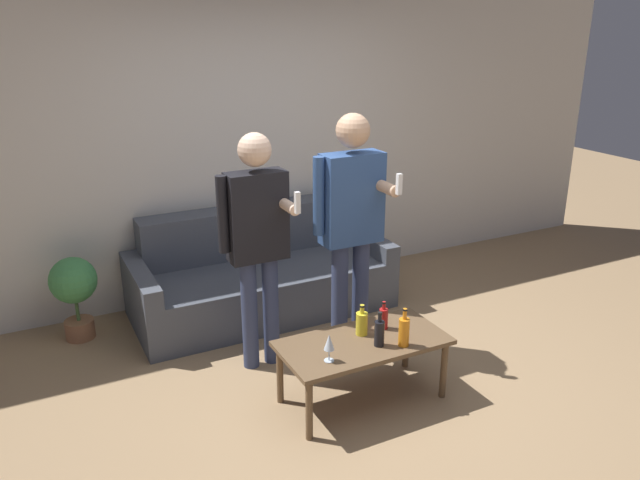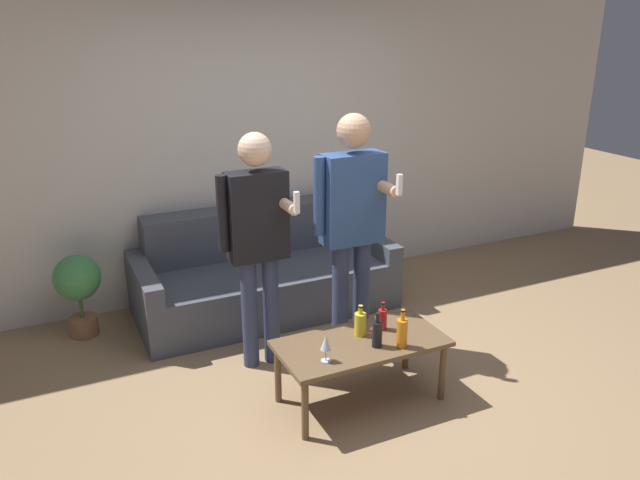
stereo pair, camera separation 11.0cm
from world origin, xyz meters
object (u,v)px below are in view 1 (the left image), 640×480
couch (259,275)px  bottle_orange (362,323)px  coffee_table (363,347)px  person_standing_right (351,216)px  person_standing_left (257,233)px

couch → bottle_orange: size_ratio=10.29×
coffee_table → bottle_orange: size_ratio=5.18×
person_standing_right → bottle_orange: bearing=-111.8°
couch → coffee_table: couch is taller
person_standing_left → person_standing_right: 0.68m
couch → person_standing_left: (-0.34, -0.88, 0.71)m
couch → coffee_table: 1.61m
person_standing_left → person_standing_right: size_ratio=0.95×
coffee_table → couch: bearing=92.8°
person_standing_right → coffee_table: bearing=-112.0°
couch → person_standing_left: bearing=-111.2°
person_standing_right → couch: bearing=108.7°
couch → person_standing_right: size_ratio=1.21×
couch → person_standing_left: 1.18m
couch → person_standing_right: person_standing_right is taller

